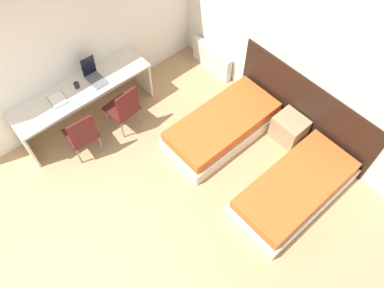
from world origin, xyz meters
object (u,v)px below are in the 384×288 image
bed_near_window (222,126)px  nightstand (289,129)px  bed_near_door (295,189)px  chair_near_notebook (82,133)px  chair_near_laptop (124,107)px  laptop (94,75)px

bed_near_window → nightstand: (0.75, 0.75, 0.03)m
bed_near_door → chair_near_notebook: bearing=-145.3°
nightstand → bed_near_window: bearing=-135.1°
bed_near_window → bed_near_door: same height
chair_near_laptop → laptop: bearing=-174.7°
bed_near_window → bed_near_door: size_ratio=1.00×
laptop → bed_near_door: bearing=20.3°
bed_near_window → laptop: (-1.69, -1.18, 0.65)m
nightstand → chair_near_notebook: chair_near_notebook is taller
bed_near_door → laptop: laptop is taller
bed_near_door → chair_near_laptop: size_ratio=2.08×
chair_near_notebook → bed_near_door: bearing=39.0°
bed_near_door → chair_near_laptop: 2.88m
chair_near_laptop → bed_near_door: bearing=16.4°
chair_near_notebook → chair_near_laptop: bearing=94.3°
laptop → chair_near_notebook: bearing=-50.1°
bed_near_window → chair_near_notebook: size_ratio=2.08×
bed_near_door → nightstand: 1.06m
laptop → chair_near_laptop: bearing=11.0°
nightstand → laptop: laptop is taller
chair_near_laptop → chair_near_notebook: (0.00, -0.77, 0.00)m
bed_near_window → bed_near_door: (1.51, 0.00, 0.00)m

